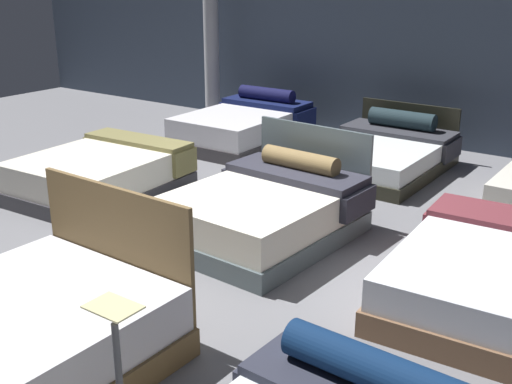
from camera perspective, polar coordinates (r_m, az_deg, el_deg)
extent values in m
cube|color=slate|center=(6.50, -0.67, -4.76)|extent=(18.00, 18.00, 0.02)
cube|color=#333D4C|center=(10.25, 15.77, 13.67)|extent=(18.00, 0.06, 3.50)
cube|color=brown|center=(4.74, -21.30, -14.50)|extent=(1.69, 2.05, 0.21)
cube|color=silver|center=(4.60, -21.71, -11.69)|extent=(1.63, 1.99, 0.33)
cube|color=brown|center=(5.03, -12.33, -5.57)|extent=(1.56, 0.07, 1.13)
cube|color=#2C2E3C|center=(4.04, 0.63, -16.06)|extent=(0.08, 0.51, 0.30)
cylinder|color=#0F2850|center=(3.56, 11.38, -15.65)|extent=(1.19, 0.27, 0.22)
cube|color=#302F34|center=(8.08, -13.82, 0.34)|extent=(1.64, 2.01, 0.18)
cube|color=silver|center=(8.00, -13.96, 2.09)|extent=(1.58, 1.95, 0.34)
cube|color=olive|center=(8.44, -10.57, 4.62)|extent=(1.54, 0.51, 0.06)
cube|color=olive|center=(9.01, -14.12, 4.10)|extent=(0.08, 0.43, 0.31)
cube|color=olive|center=(8.00, -6.41, 2.66)|extent=(0.08, 0.43, 0.31)
cube|color=#4C595E|center=(6.56, 0.40, -3.45)|extent=(1.64, 2.00, 0.20)
cube|color=silver|center=(6.46, 0.40, -1.31)|extent=(1.57, 1.93, 0.32)
cube|color=#4C595E|center=(7.15, 5.16, 1.97)|extent=(1.44, 0.12, 1.04)
cube|color=#2B2B36|center=(6.87, 3.64, 1.70)|extent=(1.54, 0.68, 0.08)
cube|color=#2B2B36|center=(7.37, -1.33, 1.59)|extent=(0.11, 0.61, 0.26)
cube|color=#2B2B36|center=(6.54, 9.18, -1.03)|extent=(0.11, 0.61, 0.26)
cylinder|color=olive|center=(6.89, 4.01, 2.83)|extent=(0.92, 0.26, 0.21)
cube|color=brown|center=(5.68, 21.03, -8.57)|extent=(1.75, 2.24, 0.21)
cube|color=silver|center=(5.58, 21.32, -6.37)|extent=(1.69, 2.18, 0.27)
cube|color=brown|center=(6.42, 15.68, -2.29)|extent=(0.08, 0.57, 0.26)
cube|color=#312E31|center=(10.14, -1.31, 4.81)|extent=(1.47, 2.14, 0.19)
cube|color=silver|center=(10.08, -1.32, 6.24)|extent=(1.41, 2.08, 0.33)
cube|color=#101844|center=(10.62, 0.98, 8.06)|extent=(1.43, 0.63, 0.08)
cube|color=#101844|center=(11.07, -2.20, 7.50)|extent=(0.09, 0.61, 0.30)
cube|color=#101844|center=(10.28, 4.40, 6.52)|extent=(0.09, 0.61, 0.30)
cylinder|color=#12133F|center=(10.58, 0.96, 8.77)|extent=(1.00, 0.24, 0.22)
cube|color=black|center=(8.93, 10.73, 2.38)|extent=(1.61, 2.13, 0.18)
cube|color=silver|center=(8.87, 10.81, 3.64)|extent=(1.55, 2.07, 0.23)
cube|color=black|center=(9.79, 13.52, 5.53)|extent=(1.52, 0.04, 0.78)
cube|color=#303038|center=(9.46, 12.70, 5.39)|extent=(1.59, 0.66, 0.06)
cube|color=#303038|center=(9.83, 8.33, 5.21)|extent=(0.06, 0.66, 0.27)
cube|color=#303038|center=(9.23, 17.20, 3.61)|extent=(0.06, 0.66, 0.27)
cylinder|color=#1F2F35|center=(9.51, 13.00, 6.39)|extent=(0.98, 0.26, 0.25)
cube|color=beige|center=(3.43, -12.72, -10.04)|extent=(0.28, 0.20, 0.01)
cylinder|color=#99999E|center=(11.65, -4.08, 14.92)|extent=(0.27, 0.27, 3.50)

